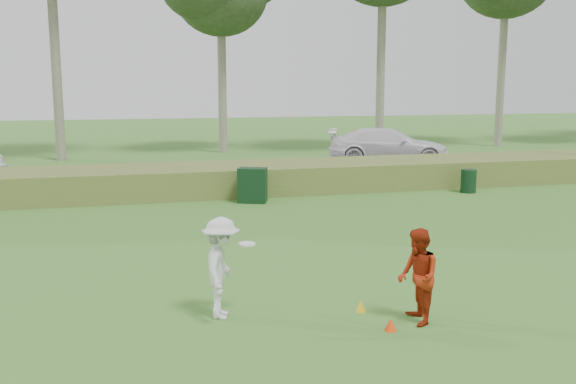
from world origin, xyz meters
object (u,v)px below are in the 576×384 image
object	(u,v)px
cone_yellow	(361,306)
trash_bin	(468,181)
player_white	(221,268)
car_right	(388,146)
player_red	(418,277)
cone_orange	(391,324)
utility_cabinet	(252,185)

from	to	relation	value
cone_yellow	trash_bin	distance (m)	12.37
player_white	car_right	xyz separation A→B (m)	(10.38, 17.16, 0.06)
trash_bin	car_right	distance (m)	7.84
player_red	cone_orange	world-z (taller)	player_red
cone_yellow	car_right	distance (m)	19.36
player_white	utility_cabinet	world-z (taller)	player_white
player_white	car_right	distance (m)	20.06
trash_bin	cone_orange	bearing A→B (deg)	-125.47
player_red	trash_bin	distance (m)	12.54
player_red	car_right	world-z (taller)	car_right
player_red	cone_yellow	distance (m)	1.12
cone_orange	car_right	distance (m)	20.09
player_white	player_red	xyz separation A→B (m)	(2.80, -1.02, -0.06)
cone_orange	car_right	bearing A→B (deg)	66.22
player_white	cone_yellow	xyz separation A→B (m)	(2.16, -0.35, -0.69)
cone_yellow	cone_orange	bearing A→B (deg)	-81.78
cone_yellow	car_right	world-z (taller)	car_right
cone_yellow	trash_bin	xyz separation A→B (m)	(7.66, 9.71, 0.29)
player_white	cone_yellow	size ratio (longest dim) A/B	8.08
player_white	cone_orange	bearing A→B (deg)	-101.30
cone_yellow	utility_cabinet	distance (m)	9.81
cone_yellow	car_right	xyz separation A→B (m)	(8.22, 17.51, 0.74)
player_red	car_right	distance (m)	19.71
cone_orange	utility_cabinet	distance (m)	10.67
player_red	car_right	bearing A→B (deg)	165.58
utility_cabinet	trash_bin	world-z (taller)	utility_cabinet
utility_cabinet	car_right	size ratio (longest dim) A/B	0.20
cone_orange	car_right	size ratio (longest dim) A/B	0.04
cone_yellow	utility_cabinet	world-z (taller)	utility_cabinet
player_white	player_red	distance (m)	2.98
player_red	cone_yellow	xyz separation A→B (m)	(-0.63, 0.67, -0.63)
cone_orange	utility_cabinet	bearing A→B (deg)	88.90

